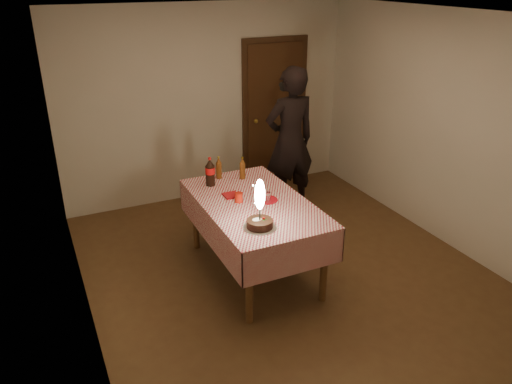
# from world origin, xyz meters

# --- Properties ---
(ground) EXTENTS (4.00, 4.50, 0.01)m
(ground) POSITION_xyz_m (0.00, 0.00, 0.00)
(ground) COLOR brown
(ground) RESTS_ON ground
(room_shell) EXTENTS (4.04, 4.54, 2.62)m
(room_shell) POSITION_xyz_m (0.03, 0.08, 1.65)
(room_shell) COLOR beige
(room_shell) RESTS_ON ground
(dining_table) EXTENTS (1.02, 1.72, 0.82)m
(dining_table) POSITION_xyz_m (-0.31, 0.10, 0.71)
(dining_table) COLOR brown
(dining_table) RESTS_ON ground
(birthday_cake) EXTENTS (0.30, 0.30, 0.47)m
(birthday_cake) POSITION_xyz_m (-0.50, -0.42, 0.96)
(birthday_cake) COLOR white
(birthday_cake) RESTS_ON dining_table
(red_plate) EXTENTS (0.22, 0.22, 0.01)m
(red_plate) POSITION_xyz_m (-0.18, 0.08, 0.83)
(red_plate) COLOR #AF0C16
(red_plate) RESTS_ON dining_table
(red_cup) EXTENTS (0.08, 0.08, 0.10)m
(red_cup) POSITION_xyz_m (-0.45, 0.16, 0.87)
(red_cup) COLOR red
(red_cup) RESTS_ON dining_table
(clear_cup) EXTENTS (0.07, 0.07, 0.09)m
(clear_cup) POSITION_xyz_m (-0.18, 0.07, 0.87)
(clear_cup) COLOR white
(clear_cup) RESTS_ON dining_table
(napkin_stack) EXTENTS (0.15, 0.15, 0.02)m
(napkin_stack) POSITION_xyz_m (-0.47, 0.32, 0.83)
(napkin_stack) COLOR #AF1418
(napkin_stack) RESTS_ON dining_table
(cola_bottle) EXTENTS (0.10, 0.10, 0.32)m
(cola_bottle) POSITION_xyz_m (-0.56, 0.68, 0.98)
(cola_bottle) COLOR black
(cola_bottle) RESTS_ON dining_table
(amber_bottle_left) EXTENTS (0.06, 0.06, 0.25)m
(amber_bottle_left) POSITION_xyz_m (-0.40, 0.83, 0.94)
(amber_bottle_left) COLOR #5F3210
(amber_bottle_left) RESTS_ON dining_table
(amber_bottle_right) EXTENTS (0.06, 0.06, 0.25)m
(amber_bottle_right) POSITION_xyz_m (-0.17, 0.71, 0.94)
(amber_bottle_right) COLOR #5F3210
(amber_bottle_right) RESTS_ON dining_table
(photographer) EXTENTS (0.70, 0.48, 1.90)m
(photographer) POSITION_xyz_m (0.76, 1.32, 0.95)
(photographer) COLOR black
(photographer) RESTS_ON ground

